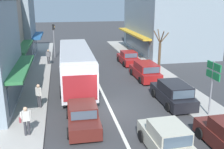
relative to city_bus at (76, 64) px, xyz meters
name	(u,v)px	position (x,y,z in m)	size (l,w,h in m)	color
ground_plane	(110,109)	(1.88, -5.58, -1.88)	(140.00, 140.00, 0.00)	#353538
lane_centre_line	(101,89)	(1.88, -1.58, -1.88)	(0.20, 28.00, 0.01)	silver
sidewalk_left	(18,86)	(-4.92, 0.42, -1.81)	(5.20, 44.00, 0.14)	#A39E96
kerb_right	(163,78)	(8.08, 0.42, -1.82)	(2.80, 44.00, 0.12)	#A39E96
shopfront_far_end	(0,27)	(-8.30, 12.75, 1.93)	(8.89, 7.19, 7.64)	#84939E
building_right_far	(167,24)	(13.36, 12.42, 2.03)	(9.95, 13.53, 7.84)	#84939E
city_bus	(76,64)	(0.00, 0.00, 0.00)	(2.86, 10.89, 3.23)	silver
sedan_adjacent_lane_trail	(83,116)	(-0.13, -7.80, -1.22)	(1.96, 4.23, 1.47)	#561E19
hatchback_queue_gap_filler	(166,139)	(3.55, -11.24, -1.17)	(1.91, 3.75, 1.54)	#B7B29E
parked_wagon_kerb_second	(173,94)	(6.44, -5.52, -1.14)	(1.96, 4.51, 1.58)	black
parked_wagon_kerb_third	(145,71)	(6.39, 0.56, -1.14)	(2.00, 4.53, 1.58)	maroon
parked_sedan_kerb_rear	(128,58)	(6.35, 6.54, -1.22)	(1.98, 4.24, 1.47)	maroon
traffic_light_downstreet	(54,35)	(-1.93, 11.52, 0.97)	(0.33, 0.24, 4.20)	gray
directional_road_sign	(213,76)	(7.79, -8.01, 0.82)	(0.10, 1.40, 3.60)	gray
street_tree_right	(159,56)	(7.74, 0.66, 0.25)	(1.50, 1.54, 4.50)	brown
pedestrian_with_handbag_near	(26,119)	(-3.20, -8.45, -0.81)	(0.65, 0.35, 1.63)	#333338
pedestrian_browsing_midblock	(39,94)	(-2.79, -4.70, -0.81)	(0.43, 0.43, 1.63)	#333338
pedestrian_far_walker	(48,56)	(-2.57, 7.70, -0.81)	(0.56, 0.28, 1.63)	#333338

